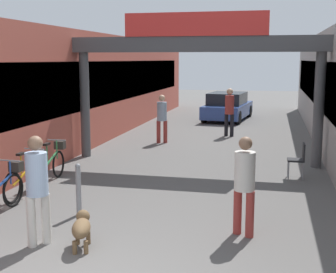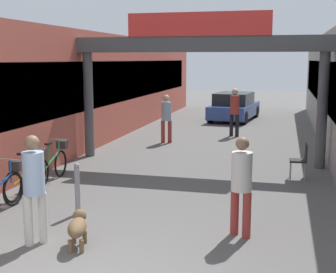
# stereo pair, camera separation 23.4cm
# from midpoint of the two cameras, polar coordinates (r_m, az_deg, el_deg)

# --- Properties ---
(storefront_left) EXTENTS (3.00, 26.00, 3.80)m
(storefront_left) POSITION_cam_midpoint_polar(r_m,az_deg,el_deg) (17.24, -12.64, 5.81)
(storefront_left) COLOR #B25142
(storefront_left) RESTS_ON ground_plane
(arcade_sign_gateway) EXTENTS (7.40, 0.47, 4.18)m
(arcade_sign_gateway) POSITION_cam_midpoint_polar(r_m,az_deg,el_deg) (13.21, 2.89, 9.69)
(arcade_sign_gateway) COLOR #4C4C4F
(arcade_sign_gateway) RESTS_ON ground_plane
(pedestrian_with_dog) EXTENTS (0.48, 0.48, 1.76)m
(pedestrian_with_dog) POSITION_cam_midpoint_polar(r_m,az_deg,el_deg) (7.61, -16.52, -5.47)
(pedestrian_with_dog) COLOR silver
(pedestrian_with_dog) RESTS_ON ground_plane
(pedestrian_companion) EXTENTS (0.46, 0.46, 1.68)m
(pedestrian_companion) POSITION_cam_midpoint_polar(r_m,az_deg,el_deg) (7.79, 8.47, -5.24)
(pedestrian_companion) COLOR #99332D
(pedestrian_companion) RESTS_ON ground_plane
(pedestrian_carrying_crate) EXTENTS (0.41, 0.41, 1.69)m
(pedestrian_carrying_crate) POSITION_cam_midpoint_polar(r_m,az_deg,el_deg) (16.35, -1.16, 2.57)
(pedestrian_carrying_crate) COLOR #99332D
(pedestrian_carrying_crate) RESTS_ON ground_plane
(pedestrian_elderly_walking) EXTENTS (0.44, 0.44, 1.83)m
(pedestrian_elderly_walking) POSITION_cam_midpoint_polar(r_m,az_deg,el_deg) (17.90, 7.13, 3.38)
(pedestrian_elderly_walking) COLOR black
(pedestrian_elderly_walking) RESTS_ON ground_plane
(dog_on_leash) EXTENTS (0.46, 0.76, 0.53)m
(dog_on_leash) POSITION_cam_midpoint_polar(r_m,az_deg,el_deg) (7.55, -11.37, -10.77)
(dog_on_leash) COLOR brown
(dog_on_leash) RESTS_ON ground_plane
(bicycle_blue_second) EXTENTS (0.46, 1.69, 0.98)m
(bicycle_blue_second) POSITION_cam_midpoint_polar(r_m,az_deg,el_deg) (9.56, -20.41, -6.22)
(bicycle_blue_second) COLOR black
(bicycle_blue_second) RESTS_ON ground_plane
(bicycle_orange_third) EXTENTS (0.46, 1.69, 0.98)m
(bicycle_orange_third) POSITION_cam_midpoint_polar(r_m,az_deg,el_deg) (10.60, -17.38, -4.55)
(bicycle_orange_third) COLOR black
(bicycle_orange_third) RESTS_ON ground_plane
(bicycle_green_farthest) EXTENTS (0.46, 1.69, 0.98)m
(bicycle_green_farthest) POSITION_cam_midpoint_polar(r_m,az_deg,el_deg) (11.62, -14.57, -3.21)
(bicycle_green_farthest) COLOR black
(bicycle_green_farthest) RESTS_ON ground_plane
(bollard_post_metal) EXTENTS (0.10, 0.10, 1.00)m
(bollard_post_metal) POSITION_cam_midpoint_polar(r_m,az_deg,el_deg) (9.01, -11.59, -6.29)
(bollard_post_metal) COLOR gray
(bollard_post_metal) RESTS_ON ground_plane
(cafe_chair_black_nearer) EXTENTS (0.41, 0.41, 0.89)m
(cafe_chair_black_nearer) POSITION_cam_midpoint_polar(r_m,az_deg,el_deg) (11.86, 15.16, -2.48)
(cafe_chair_black_nearer) COLOR gray
(cafe_chair_black_nearer) RESTS_ON ground_plane
(parked_car_blue) EXTENTS (2.21, 4.18, 1.33)m
(parked_car_blue) POSITION_cam_midpoint_polar(r_m,az_deg,el_deg) (22.84, 6.99, 3.63)
(parked_car_blue) COLOR #2D478C
(parked_car_blue) RESTS_ON ground_plane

